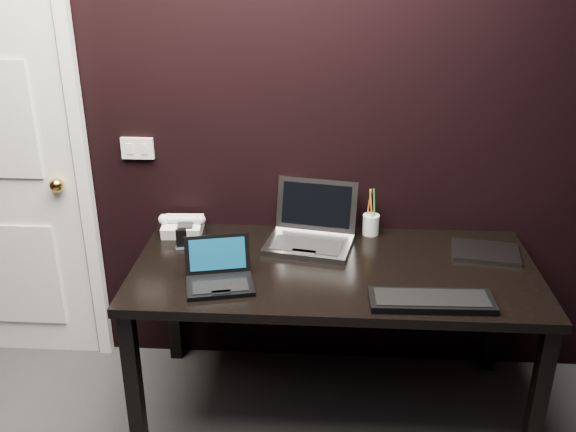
# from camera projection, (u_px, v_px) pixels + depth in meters

# --- Properties ---
(wall_back) EXTENTS (4.00, 0.00, 4.00)m
(wall_back) POSITION_uv_depth(u_px,v_px,m) (271.00, 112.00, 2.87)
(wall_back) COLOR black
(wall_back) RESTS_ON ground
(wall_switch) EXTENTS (0.15, 0.02, 0.10)m
(wall_switch) POSITION_uv_depth(u_px,v_px,m) (137.00, 148.00, 2.96)
(wall_switch) COLOR silver
(wall_switch) RESTS_ON wall_back
(desk) EXTENTS (1.70, 0.80, 0.74)m
(desk) POSITION_uv_depth(u_px,v_px,m) (334.00, 282.00, 2.74)
(desk) COLOR black
(desk) RESTS_ON ground
(netbook) EXTENTS (0.31, 0.29, 0.17)m
(netbook) POSITION_uv_depth(u_px,v_px,m) (219.00, 276.00, 2.55)
(netbook) COLOR black
(netbook) RESTS_ON desk
(silver_laptop) EXTENTS (0.43, 0.40, 0.26)m
(silver_laptop) POSITION_uv_depth(u_px,v_px,m) (311.00, 234.00, 2.89)
(silver_laptop) COLOR gray
(silver_laptop) RESTS_ON desk
(ext_keyboard) EXTENTS (0.47, 0.17, 0.03)m
(ext_keyboard) POSITION_uv_depth(u_px,v_px,m) (431.00, 301.00, 2.42)
(ext_keyboard) COLOR black
(ext_keyboard) RESTS_ON desk
(closed_laptop) EXTENTS (0.31, 0.25, 0.02)m
(closed_laptop) POSITION_uv_depth(u_px,v_px,m) (486.00, 252.00, 2.81)
(closed_laptop) COLOR gray
(closed_laptop) RESTS_ON desk
(desk_phone) EXTENTS (0.22, 0.17, 0.11)m
(desk_phone) POSITION_uv_depth(u_px,v_px,m) (183.00, 226.00, 2.99)
(desk_phone) COLOR silver
(desk_phone) RESTS_ON desk
(mobile_phone) EXTENTS (0.07, 0.06, 0.10)m
(mobile_phone) POSITION_uv_depth(u_px,v_px,m) (182.00, 243.00, 2.83)
(mobile_phone) COLOR black
(mobile_phone) RESTS_ON desk
(pen_cup) EXTENTS (0.09, 0.09, 0.22)m
(pen_cup) POSITION_uv_depth(u_px,v_px,m) (371.00, 224.00, 2.98)
(pen_cup) COLOR silver
(pen_cup) RESTS_ON desk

